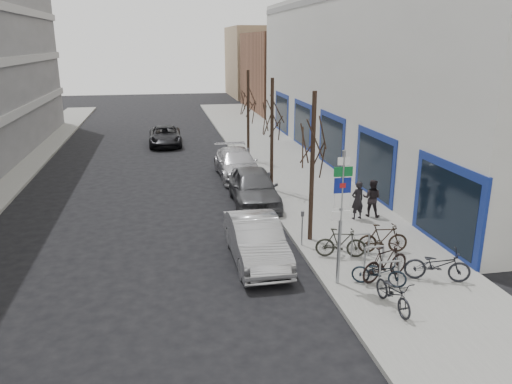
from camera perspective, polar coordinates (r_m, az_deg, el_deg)
name	(u,v)px	position (r m, az deg, el deg)	size (l,w,h in m)	color
ground	(259,295)	(14.85, 0.30, -11.65)	(120.00, 120.00, 0.00)	black
sidewalk_east	(309,189)	(24.88, 6.04, 0.35)	(5.00, 70.00, 0.15)	slate
commercial_building	(476,76)	(34.87, 23.81, 12.00)	(20.00, 32.00, 10.00)	#B7B7B2
brick_building_far	(306,72)	(55.14, 5.71, 13.51)	(12.00, 14.00, 8.00)	brown
tan_building_far	(278,62)	(69.73, 2.56, 14.66)	(13.00, 12.00, 9.00)	#937A5B
highway_sign_pole	(341,210)	(14.47, 9.70, -2.06)	(0.55, 0.10, 4.20)	gray
bike_rack	(374,256)	(16.16, 13.33, -7.08)	(0.66, 2.26, 0.83)	gray
tree_near	(313,132)	(17.36, 6.57, 6.82)	(1.80, 1.80, 5.50)	black
tree_mid	(272,108)	(23.57, 1.86, 9.54)	(1.80, 1.80, 5.50)	black
tree_far	(248,94)	(29.91, -0.91, 11.09)	(1.80, 1.80, 5.50)	black
meter_front	(302,225)	(17.60, 5.31, -3.76)	(0.10, 0.08, 1.27)	gray
meter_mid	(269,183)	(22.67, 1.50, 1.02)	(0.10, 0.08, 1.27)	gray
meter_back	(248,157)	(27.91, -0.91, 4.04)	(0.10, 0.08, 1.27)	gray
bike_near_left	(394,290)	(14.13, 15.46, -10.79)	(0.52, 1.73, 1.05)	black
bike_near_right	(385,262)	(15.67, 14.58, -7.75)	(0.55, 1.85, 1.13)	black
bike_mid_curb	(379,270)	(15.28, 13.91, -8.63)	(0.49, 1.61, 0.98)	black
bike_mid_inner	(341,243)	(16.92, 9.67, -5.72)	(0.51, 1.70, 1.03)	black
bike_far_curb	(438,262)	(16.04, 20.05, -7.56)	(0.58, 1.93, 1.18)	black
bike_far_inner	(383,238)	(17.56, 14.30, -5.13)	(0.52, 1.74, 1.06)	black
parked_car_front	(256,240)	(16.66, 0.01, -5.53)	(1.58, 4.53, 1.49)	#9E9FA3
parked_car_mid	(254,187)	(22.31, -0.25, 0.54)	(1.96, 4.88, 1.66)	#49494E
parked_car_back	(237,163)	(27.09, -2.19, 3.27)	(2.10, 5.16, 1.50)	#B4B3B9
lane_car	(165,136)	(36.22, -10.35, 6.32)	(2.21, 4.78, 1.33)	black
pedestrian_near	(357,200)	(20.55, 11.52, -0.93)	(0.58, 0.38, 1.58)	black
pedestrian_far	(372,198)	(21.01, 13.08, -0.65)	(0.58, 0.39, 1.57)	black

